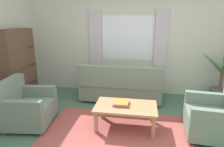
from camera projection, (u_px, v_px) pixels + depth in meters
The scene contains 11 objects.
ground_plane at pixel (115, 139), 3.22m from camera, with size 6.24×6.24×0.00m, color #476B56.
wall_back at pixel (128, 44), 4.99m from camera, with size 5.32×0.12×2.60m, color beige.
window_with_curtains at pixel (128, 38), 4.87m from camera, with size 1.98×0.07×1.40m.
area_rug at pixel (115, 139), 3.22m from camera, with size 2.53×1.94×0.01m, color #9E4C47.
couch at pixel (121, 86), 4.63m from camera, with size 1.90×0.82×0.92m.
armchair_left at pixel (26, 107), 3.59m from camera, with size 0.92×0.94×0.88m.
armchair_right at pixel (216, 117), 3.23m from camera, with size 0.89×0.91×0.88m.
coffee_table at pixel (126, 108), 3.46m from camera, with size 1.10×0.64×0.44m.
book_stack_on_table at pixel (121, 103), 3.49m from camera, with size 0.28×0.30×0.06m.
potted_plant at pixel (220, 86), 4.47m from camera, with size 0.97×1.03×1.19m.
bookshelf at pixel (22, 70), 4.44m from camera, with size 0.30×0.94×1.72m.
Camera 1 is at (0.40, -2.75, 1.96)m, focal length 30.86 mm.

